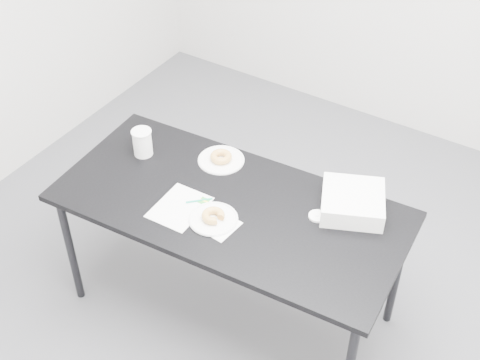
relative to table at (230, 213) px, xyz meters
The scene contains 13 objects.
floor 0.72m from the table, 41.31° to the left, with size 4.00×4.00×0.00m, color #47474B.
table is the anchor object (origin of this frame).
scorecard 0.25m from the table, 142.12° to the right, with size 0.22×0.28×0.00m, color white.
logo_patch 0.14m from the table, 155.48° to the right, with size 0.04×0.04×0.00m, color green.
pen 0.16m from the table, 154.65° to the right, with size 0.01×0.01×0.13m, color #0D9173.
napkin 0.17m from the table, 76.89° to the right, with size 0.16×0.16×0.00m, color white.
plate_near 0.15m from the table, 92.67° to the right, with size 0.23×0.23×0.01m, color white.
donut_near 0.16m from the table, 92.67° to the right, with size 0.11×0.11×0.04m, color gold.
plate_far 0.34m from the table, 130.62° to the left, with size 0.24×0.24×0.01m, color white.
donut_far 0.34m from the table, 130.62° to the left, with size 0.11×0.11×0.04m, color gold.
coffee_cup 0.61m from the table, behind, with size 0.10×0.10×0.15m, color white.
cup_lid 0.42m from the table, 19.70° to the left, with size 0.08×0.08×0.01m, color white.
bakery_box 0.58m from the table, 28.20° to the left, with size 0.29×0.29×0.10m, color white.
Camera 1 is at (1.16, -2.05, 2.91)m, focal length 50.00 mm.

